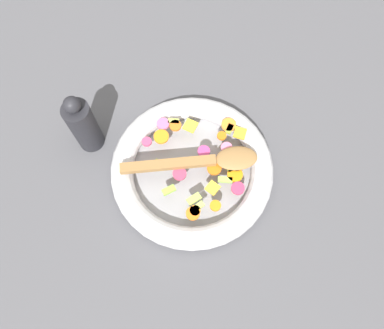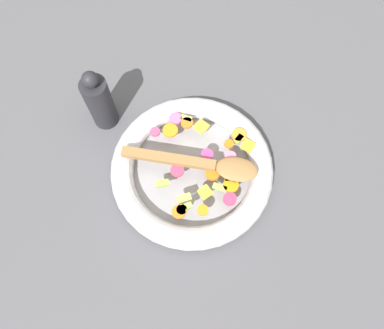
# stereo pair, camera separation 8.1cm
# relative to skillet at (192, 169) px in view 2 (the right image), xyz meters

# --- Properties ---
(ground_plane) EXTENTS (4.00, 4.00, 0.00)m
(ground_plane) POSITION_rel_skillet_xyz_m (0.00, 0.00, -0.02)
(ground_plane) COLOR #4C4C51
(skillet) EXTENTS (0.36, 0.36, 0.05)m
(skillet) POSITION_rel_skillet_xyz_m (0.00, 0.00, 0.00)
(skillet) COLOR gray
(skillet) RESTS_ON ground_plane
(chopped_vegetables) EXTENTS (0.26, 0.25, 0.01)m
(chopped_vegetables) POSITION_rel_skillet_xyz_m (0.01, -0.02, 0.03)
(chopped_vegetables) COLOR orange
(chopped_vegetables) RESTS_ON skillet
(wooden_spoon) EXTENTS (0.12, 0.29, 0.01)m
(wooden_spoon) POSITION_rel_skillet_xyz_m (0.01, -0.03, 0.04)
(wooden_spoon) COLOR olive
(wooden_spoon) RESTS_ON chopped_vegetables
(pepper_mill) EXTENTS (0.06, 0.06, 0.18)m
(pepper_mill) POSITION_rel_skillet_xyz_m (0.03, 0.25, 0.06)
(pepper_mill) COLOR #232328
(pepper_mill) RESTS_ON ground_plane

